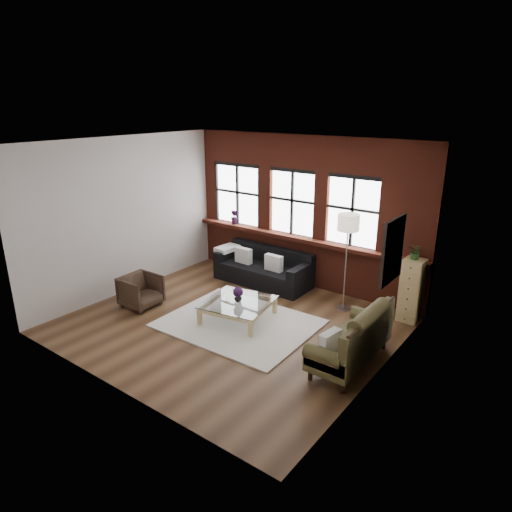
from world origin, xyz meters
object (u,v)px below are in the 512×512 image
Objects in this scene: dark_sofa at (263,266)px; vintage_settee at (351,337)px; coffee_table at (238,311)px; armchair at (141,291)px; floor_lamp at (346,260)px; vase at (238,298)px; drawer_chest at (411,290)px.

dark_sofa is 3.51m from vintage_settee.
coffee_table is at bearing -68.13° from dark_sofa.
floor_lamp is (3.24, 2.24, 0.70)m from armchair.
armchair is 2.02m from vase.
vintage_settee is (2.98, -1.85, 0.07)m from dark_sofa.
dark_sofa reaches higher than armchair.
dark_sofa is at bearing -177.32° from drawer_chest.
floor_lamp is at bearing -165.86° from drawer_chest.
floor_lamp is at bearing -4.14° from dark_sofa.
vintage_settee is at bearing -60.70° from floor_lamp.
drawer_chest is (2.52, 1.88, 0.15)m from vase.
vase is (-0.00, 0.00, 0.26)m from coffee_table.
armchair is 4.00m from floor_lamp.
drawer_chest is 1.29m from floor_lamp.
dark_sofa is 2.13m from floor_lamp.
coffee_table is 2.23m from floor_lamp.
vintage_settee is at bearing -96.46° from drawer_chest.
vintage_settee is 4.23m from armchair.
coffee_table is at bearing -72.28° from armchair.
vase is 3.14m from drawer_chest.
floor_lamp is (2.03, -0.15, 0.63)m from dark_sofa.
vintage_settee is 2.31m from coffee_table.
vintage_settee is 1.46× the size of drawer_chest.
vintage_settee is 2.03m from floor_lamp.
vintage_settee reaches higher than armchair.
floor_lamp is at bearing 119.30° from vintage_settee.
armchair is 0.34× the size of floor_lamp.
floor_lamp is at bearing 49.72° from vase.
vintage_settee is 0.85× the size of floor_lamp.
armchair is at bearing -160.79° from coffee_table.
drawer_chest reaches higher than vase.
coffee_table is 0.26m from vase.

